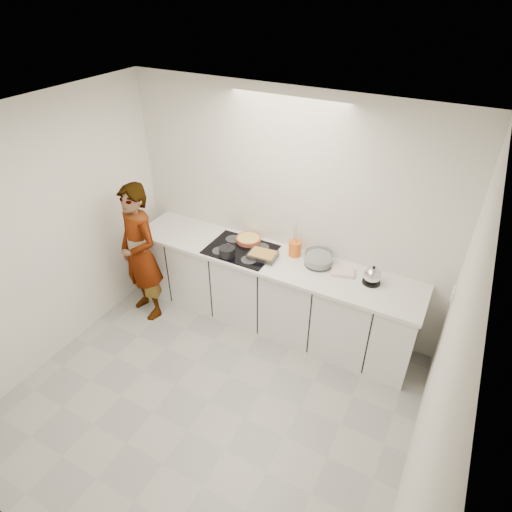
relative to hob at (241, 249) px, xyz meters
The scene contains 17 objects.
floor 1.60m from the hob, 74.48° to the right, with size 3.60×3.20×0.00m, color #ACACA5.
ceiling 2.13m from the hob, 74.48° to the right, with size 3.60×3.20×0.00m, color white.
wall_back 0.62m from the hob, 44.17° to the left, with size 3.60×0.00×2.60m, color silver.
wall_front 2.91m from the hob, 83.02° to the right, with size 3.60×0.00×2.60m, color silver.
wall_left 1.96m from the hob, 139.01° to the right, with size 0.00×3.20×2.60m, color silver.
wall_right 2.51m from the hob, 29.95° to the right, with size 0.02×3.20×2.60m.
base_cabinets 0.60m from the hob, ahead, with size 3.20×0.58×0.87m, color white.
countertop 0.35m from the hob, ahead, with size 3.24×0.64×0.04m, color white.
hob is the anchor object (origin of this frame).
tart_dish 0.18m from the hob, 91.05° to the left, with size 0.30×0.30×0.05m.
saucepan 0.20m from the hob, 110.99° to the right, with size 0.20×0.20×0.16m.
baking_dish 0.29m from the hob, ahead, with size 0.31×0.24×0.06m.
mixing_bowl 0.86m from the hob, ahead, with size 0.35×0.35×0.14m.
tea_towel 1.12m from the hob, ahead, with size 0.23×0.17×0.04m, color white.
kettle 1.42m from the hob, ahead, with size 0.23×0.23×0.20m.
utensil_crock 0.59m from the hob, 18.50° to the left, with size 0.13×0.13×0.17m, color orange.
cook 1.13m from the hob, 154.42° to the right, with size 0.60×0.40×1.65m, color white.
Camera 1 is at (1.64, -2.11, 3.46)m, focal length 30.00 mm.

